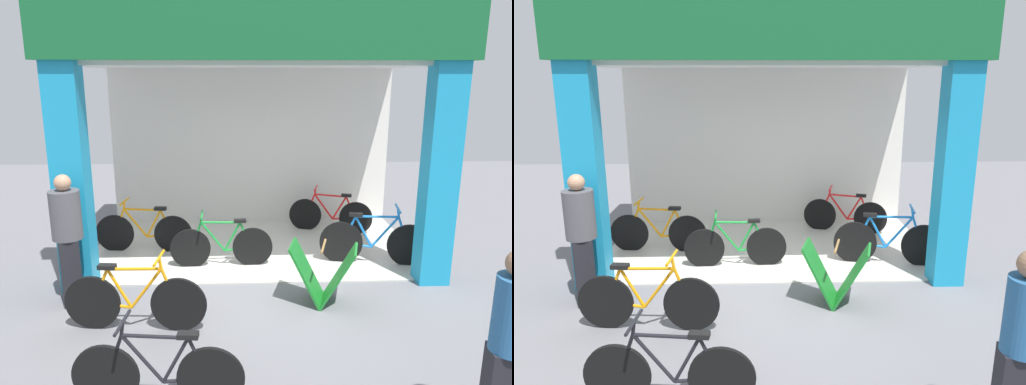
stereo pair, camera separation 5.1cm
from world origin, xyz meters
The scene contains 11 objects.
ground_plane centered at (0.00, 0.00, 0.00)m, with size 18.76×18.76×0.00m, color slate.
shop_facade centered at (0.00, 1.51, 2.08)m, with size 5.58×3.34×3.92m.
bicycle_inside_0 centered at (1.84, 0.64, 0.37)m, with size 1.69×0.47×0.94m.
bicycle_inside_1 centered at (-1.84, 1.32, 0.36)m, with size 1.61×0.44×0.89m.
bicycle_inside_2 centered at (-0.53, 0.64, 0.34)m, with size 1.57×0.43×0.86m.
bicycle_inside_3 centered at (1.46, 2.22, 0.34)m, with size 1.50×0.52×0.85m.
bicycle_parked_0 centered at (-0.99, -2.51, 0.34)m, with size 1.54×0.42×0.85m.
bicycle_parked_1 centered at (-1.48, -1.17, 0.36)m, with size 1.65×0.45×0.91m.
sandwich_board_sign centered at (0.80, -0.59, 0.40)m, with size 0.94×0.70×0.80m.
pedestrian_0 centered at (-2.43, -0.44, 0.90)m, with size 0.47×0.69×1.71m.
pedestrian_1 centered at (1.79, -3.07, 0.85)m, with size 0.56×0.36×1.67m.
Camera 2 is at (-0.23, -6.18, 2.90)m, focal length 33.08 mm.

